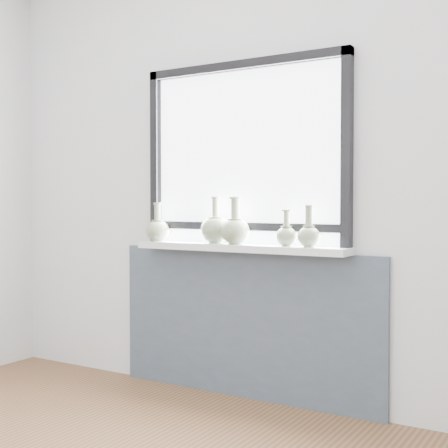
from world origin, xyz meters
The scene contains 9 objects.
back_wall centered at (0.00, 1.81, 1.30)m, with size 3.60×0.02×2.60m, color silver.
apron_panel centered at (0.00, 1.78, 0.43)m, with size 1.70×0.03×0.86m, color #475165.
windowsill centered at (0.00, 1.71, 0.88)m, with size 1.32×0.18×0.04m, color white.
window centered at (0.00, 1.77, 1.44)m, with size 1.30×0.06×1.05m.
vase_a centered at (-0.56, 1.69, 0.97)m, with size 0.14×0.14×0.24m.
vase_b centered at (-0.16, 1.71, 0.99)m, with size 0.17×0.17×0.27m.
vase_c centered at (-0.01, 1.68, 0.99)m, with size 0.16×0.16×0.27m.
vase_d centered at (0.30, 1.70, 0.96)m, with size 0.12×0.12×0.20m.
vase_e centered at (0.44, 1.70, 0.97)m, with size 0.12×0.12×0.22m.
Camera 1 is at (1.77, -1.37, 1.13)m, focal length 50.00 mm.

